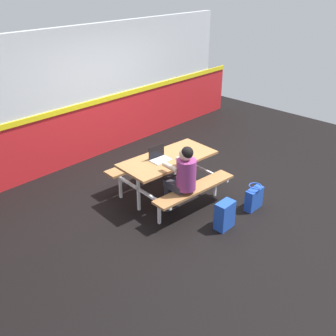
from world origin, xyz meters
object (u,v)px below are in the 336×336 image
picnic_table_main (168,167)px  student_nearer (183,175)px  backpack_dark (224,215)px  tote_bag_bright (254,198)px  laptop_silver (159,157)px

picnic_table_main → student_nearer: bearing=-114.2°
student_nearer → backpack_dark: (0.18, -0.69, -0.49)m
picnic_table_main → tote_bag_bright: picnic_table_main is taller
laptop_silver → tote_bag_bright: 1.67m
student_nearer → backpack_dark: bearing=-75.6°
tote_bag_bright → backpack_dark: bearing=177.6°
backpack_dark → student_nearer: bearing=104.4°
student_nearer → backpack_dark: 0.86m
picnic_table_main → laptop_silver: laptop_silver is taller
backpack_dark → tote_bag_bright: backpack_dark is taller
laptop_silver → student_nearer: bearing=-98.7°
tote_bag_bright → student_nearer: bearing=142.4°
student_nearer → tote_bag_bright: bearing=-37.6°
student_nearer → laptop_silver: 0.60m
backpack_dark → tote_bag_bright: (0.76, -0.03, -0.02)m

